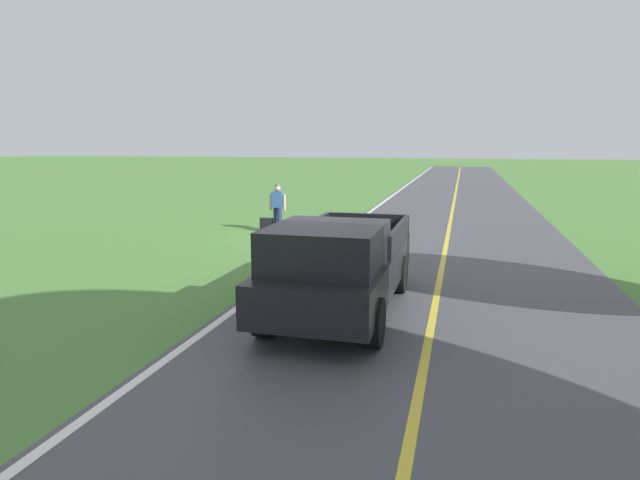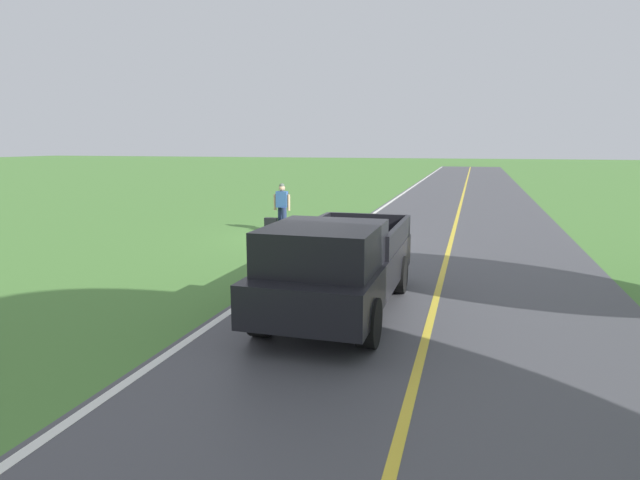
{
  "view_description": "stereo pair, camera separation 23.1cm",
  "coord_description": "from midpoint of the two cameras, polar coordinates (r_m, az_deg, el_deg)",
  "views": [
    {
      "loc": [
        -5.08,
        17.43,
        3.17
      ],
      "look_at": [
        -2.13,
        6.27,
        1.1
      ],
      "focal_mm": 30.31,
      "sensor_mm": 36.0,
      "label": 1
    },
    {
      "loc": [
        -5.3,
        17.37,
        3.17
      ],
      "look_at": [
        -2.13,
        6.27,
        1.1
      ],
      "focal_mm": 30.31,
      "sensor_mm": 36.0,
      "label": 2
    }
  ],
  "objects": [
    {
      "name": "pickup_truck_passing",
      "position": [
        9.97,
        1.28,
        -2.59
      ],
      "size": [
        2.13,
        5.41,
        1.82
      ],
      "color": "black",
      "rests_on": "ground"
    },
    {
      "name": "hitchhiker_walking",
      "position": [
        19.68,
        -4.8,
        3.76
      ],
      "size": [
        0.62,
        0.51,
        1.75
      ],
      "color": "navy",
      "rests_on": "ground"
    },
    {
      "name": "suitcase_carried",
      "position": [
        19.83,
        -6.0,
        1.64
      ],
      "size": [
        0.47,
        0.22,
        0.49
      ],
      "primitive_type": "cube",
      "rotation": [
        0.0,
        0.0,
        1.61
      ],
      "color": "black",
      "rests_on": "ground"
    },
    {
      "name": "road_surface",
      "position": [
        17.7,
        12.83,
        -0.39
      ],
      "size": [
        7.8,
        120.0,
        0.0
      ],
      "primitive_type": "cube",
      "color": "#47474C",
      "rests_on": "ground"
    },
    {
      "name": "lane_centre_line",
      "position": [
        17.7,
        12.83,
        -0.38
      ],
      "size": [
        0.14,
        117.6,
        0.0
      ],
      "primitive_type": "cube",
      "color": "gold",
      "rests_on": "ground"
    },
    {
      "name": "lane_edge_line",
      "position": [
        18.19,
        1.05,
        0.16
      ],
      "size": [
        0.16,
        117.6,
        0.0
      ],
      "primitive_type": "cube",
      "color": "silver",
      "rests_on": "ground"
    },
    {
      "name": "ground_plane",
      "position": [
        18.44,
        -1.77,
        0.28
      ],
      "size": [
        200.0,
        200.0,
        0.0
      ],
      "primitive_type": "plane",
      "color": "#4C7F38"
    }
  ]
}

